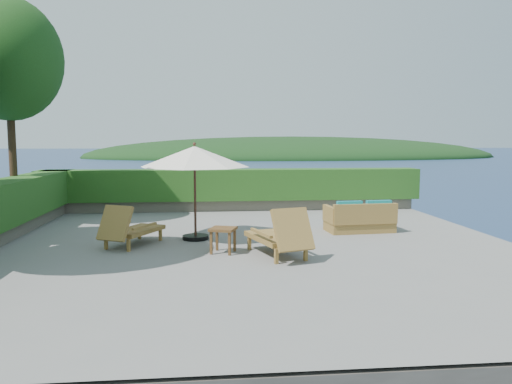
{
  "coord_description": "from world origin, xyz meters",
  "views": [
    {
      "loc": [
        -0.84,
        -10.71,
        2.32
      ],
      "look_at": [
        0.3,
        0.8,
        1.1
      ],
      "focal_mm": 35.0,
      "sensor_mm": 36.0,
      "label": 1
    }
  ],
  "objects": [
    {
      "name": "tree_far",
      "position": [
        -6.0,
        3.2,
        4.4
      ],
      "size": [
        2.8,
        2.8,
        6.03
      ],
      "color": "#3B2916",
      "rests_on": "ground"
    },
    {
      "name": "ocean",
      "position": [
        0.0,
        0.0,
        -3.0
      ],
      "size": [
        600.0,
        600.0,
        0.0
      ],
      "primitive_type": "plane",
      "color": "navy",
      "rests_on": "ground"
    },
    {
      "name": "hedge_far",
      "position": [
        0.0,
        5.6,
        0.85
      ],
      "size": [
        12.4,
        0.9,
        1.0
      ],
      "primitive_type": "cube",
      "color": "#163F12",
      "rests_on": "planter_wall_far"
    },
    {
      "name": "side_table",
      "position": [
        -0.52,
        -0.64,
        0.43
      ],
      "size": [
        0.63,
        0.63,
        0.52
      ],
      "rotation": [
        0.0,
        0.0,
        -0.33
      ],
      "color": "brown",
      "rests_on": "ground"
    },
    {
      "name": "wicker_loveseat",
      "position": [
        3.0,
        1.38,
        0.32
      ],
      "size": [
        1.74,
        0.99,
        0.82
      ],
      "rotation": [
        0.0,
        0.0,
        0.08
      ],
      "color": "olive",
      "rests_on": "ground"
    },
    {
      "name": "lounge_right",
      "position": [
        0.59,
        -1.09,
        0.43
      ],
      "size": [
        1.23,
        1.92,
        1.03
      ],
      "rotation": [
        0.0,
        0.0,
        0.3
      ],
      "color": "olive",
      "rests_on": "ground"
    },
    {
      "name": "lounge_left",
      "position": [
        -2.52,
        0.2,
        0.4
      ],
      "size": [
        1.34,
        1.76,
        0.95
      ],
      "rotation": [
        0.0,
        0.0,
        -0.47
      ],
      "color": "olive",
      "rests_on": "ground"
    },
    {
      "name": "foundation",
      "position": [
        0.0,
        0.0,
        -1.55
      ],
      "size": [
        12.0,
        12.0,
        3.0
      ],
      "primitive_type": "cube",
      "color": "#60584C",
      "rests_on": "ocean"
    },
    {
      "name": "patio_umbrella",
      "position": [
        -1.11,
        0.82,
        1.91
      ],
      "size": [
        2.89,
        2.89,
        2.26
      ],
      "rotation": [
        0.0,
        0.0,
        -0.16
      ],
      "color": "black",
      "rests_on": "ground"
    },
    {
      "name": "offshore_island",
      "position": [
        25.0,
        140.0,
        -3.0
      ],
      "size": [
        126.0,
        57.6,
        12.6
      ],
      "primitive_type": "ellipsoid",
      "color": "black",
      "rests_on": "ocean"
    },
    {
      "name": "planter_wall_far",
      "position": [
        0.0,
        5.6,
        0.18
      ],
      "size": [
        12.0,
        0.6,
        0.36
      ],
      "primitive_type": "cube",
      "color": "slate",
      "rests_on": "ground"
    },
    {
      "name": "ground",
      "position": [
        0.0,
        0.0,
        0.0
      ],
      "size": [
        12.0,
        12.0,
        0.0
      ],
      "primitive_type": "plane",
      "color": "slate",
      "rests_on": "ground"
    }
  ]
}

